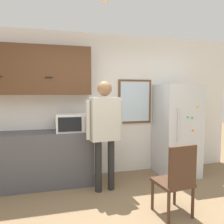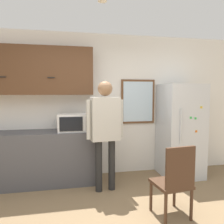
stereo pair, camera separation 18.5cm
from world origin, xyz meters
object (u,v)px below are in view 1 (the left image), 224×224
Objects in this scene: microwave at (72,123)px; person at (105,124)px; refrigerator at (177,130)px; chair at (177,178)px.

microwave is 0.64m from person.
chair is (-0.80, -1.36, -0.36)m from refrigerator.
microwave reaches higher than chair.
refrigerator is at bearing -127.40° from chair.
microwave is 0.57× the size of chair.
refrigerator is (1.52, 0.38, -0.22)m from person.
person reaches higher than refrigerator.
microwave is 0.30× the size of person.
chair is at bearing -61.01° from person.
refrigerator reaches higher than microwave.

